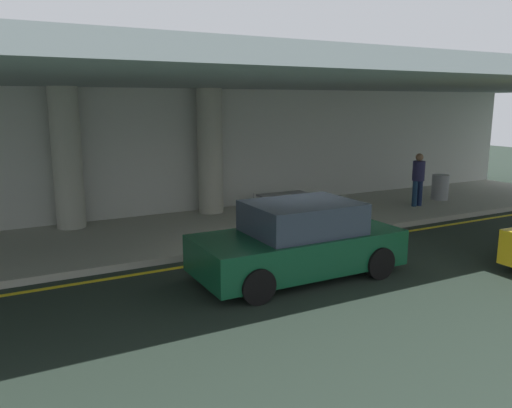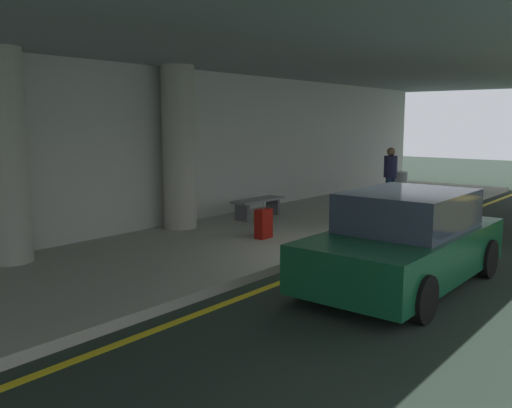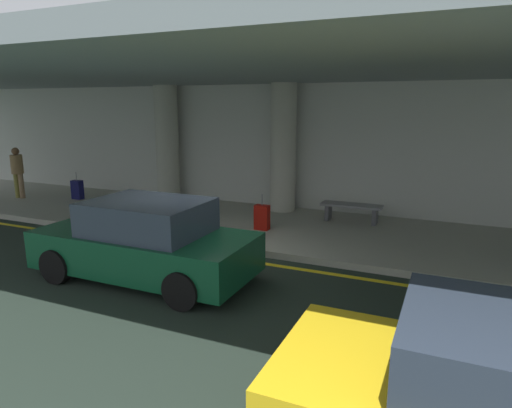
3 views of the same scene
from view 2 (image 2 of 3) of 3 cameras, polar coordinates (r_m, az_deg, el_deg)
The scene contains 12 objects.
ground_plane at distance 9.94m, azimuth 11.32°, elevation -6.57°, with size 60.00×60.00×0.00m, color #212C24.
sidewalk at distance 11.64m, azimuth -2.30°, elevation -3.79°, with size 26.00×4.20×0.15m, color #9F9E90.
lane_stripe_yellow at distance 10.24m, azimuth 8.13°, elevation -6.01°, with size 26.00×0.14×0.01m, color yellow.
support_column_far_left at distance 10.25m, azimuth -24.69°, elevation 4.47°, with size 0.74×0.74×3.65m, color #A3A495.
support_column_left_mid at distance 12.54m, azimuth -8.03°, elevation 5.79°, with size 0.74×0.74×3.65m, color #A4A393.
ceiling_overhang at distance 11.13m, azimuth -0.42°, elevation 15.71°, with size 28.00×13.20×0.30m, color gray.
terminal_back_wall at distance 12.99m, azimuth -9.85°, elevation 5.51°, with size 26.00×0.30×3.80m, color #B7BAB1.
car_dark_green at distance 8.89m, azimuth 15.29°, elevation -3.79°, with size 4.10×1.92×1.50m.
person_waiting_for_ride at distance 16.30m, azimuth 13.81°, elevation 3.22°, with size 0.38×0.38×1.68m.
suitcase_upright_primary at distance 11.43m, azimuth 0.79°, elevation -2.05°, with size 0.36×0.22×0.90m.
bench_metal at distance 13.88m, azimuth 0.22°, elevation 0.02°, with size 1.60×0.50×0.48m.
trash_bin_steel at distance 17.87m, azimuth 14.56°, elevation 1.92°, with size 0.56×0.56×0.85m, color gray.
Camera 2 is at (-8.52, -4.43, 2.58)m, focal length 38.42 mm.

